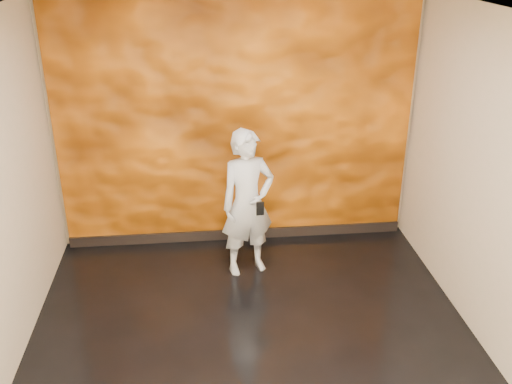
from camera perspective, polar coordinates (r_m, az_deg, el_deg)
name	(u,v)px	position (r m, az deg, el deg)	size (l,w,h in m)	color
room	(254,201)	(4.47, -0.23, -0.92)	(4.02, 4.02, 2.81)	black
feature_wall	(236,127)	(6.30, -2.01, 6.55)	(3.90, 0.06, 2.75)	orange
baseboard	(238,234)	(6.79, -1.83, -4.22)	(3.90, 0.04, 0.12)	black
man	(248,203)	(5.86, -0.84, -1.13)	(0.57, 0.38, 1.57)	#ACB3BD
phone	(260,209)	(5.62, 0.41, -1.67)	(0.08, 0.02, 0.14)	black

